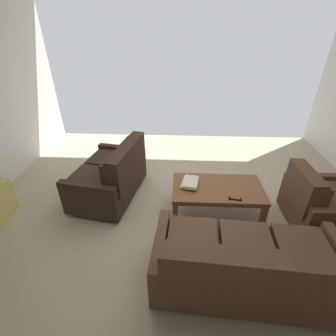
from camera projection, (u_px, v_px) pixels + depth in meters
name	position (u px, v px, depth m)	size (l,w,h in m)	color
ground_plane	(182.00, 215.00, 3.44)	(5.92, 5.73, 0.01)	#B7A88E
sofa_main	(248.00, 266.00, 2.30)	(1.85, 0.96, 0.81)	black
loveseat_near	(112.00, 175.00, 3.65)	(1.03, 1.38, 0.90)	black
coffee_table	(217.00, 191.00, 3.28)	(1.21, 0.68, 0.45)	brown
armchair_side	(320.00, 204.00, 3.10)	(0.86, 0.86, 0.84)	black
book_stack	(190.00, 183.00, 3.27)	(0.27, 0.34, 0.07)	silver
tv_remote	(235.00, 199.00, 3.01)	(0.17, 0.07, 0.02)	black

